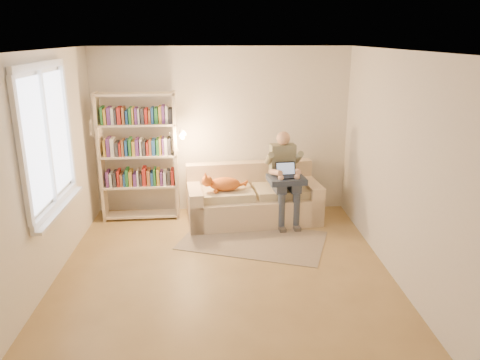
{
  "coord_description": "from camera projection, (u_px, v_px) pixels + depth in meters",
  "views": [
    {
      "loc": [
        -0.05,
        -5.04,
        2.75
      ],
      "look_at": [
        0.24,
        1.0,
        0.88
      ],
      "focal_mm": 35.0,
      "sensor_mm": 36.0,
      "label": 1
    }
  ],
  "objects": [
    {
      "name": "wall_front",
      "position": [
        228.0,
        265.0,
        3.09
      ],
      "size": [
        4.0,
        0.02,
        2.6
      ],
      "primitive_type": "cube",
      "color": "silver",
      "rests_on": "floor"
    },
    {
      "name": "wall_back",
      "position": [
        221.0,
        131.0,
        7.38
      ],
      "size": [
        4.0,
        0.02,
        2.6
      ],
      "primitive_type": "cube",
      "color": "silver",
      "rests_on": "floor"
    },
    {
      "name": "laptop",
      "position": [
        284.0,
        173.0,
        6.88
      ],
      "size": [
        0.32,
        0.29,
        0.25
      ],
      "rotation": [
        0.0,
        0.0,
        0.12
      ],
      "color": "black",
      "rests_on": "blanket"
    },
    {
      "name": "person",
      "position": [
        284.0,
        172.0,
        7.0
      ],
      "size": [
        0.43,
        0.63,
        1.38
      ],
      "rotation": [
        0.0,
        0.0,
        0.12
      ],
      "color": "gray",
      "rests_on": "sofa"
    },
    {
      "name": "cat",
      "position": [
        222.0,
        184.0,
        6.92
      ],
      "size": [
        0.69,
        0.3,
        0.26
      ],
      "rotation": [
        0.0,
        0.0,
        0.12
      ],
      "color": "orange",
      "rests_on": "sofa"
    },
    {
      "name": "rug",
      "position": [
        253.0,
        240.0,
        6.54
      ],
      "size": [
        2.21,
        1.71,
        0.01
      ],
      "primitive_type": "cube",
      "rotation": [
        0.0,
        0.0,
        -0.33
      ],
      "color": "gray",
      "rests_on": "floor"
    },
    {
      "name": "sofa",
      "position": [
        253.0,
        201.0,
        7.22
      ],
      "size": [
        2.08,
        1.12,
        0.85
      ],
      "rotation": [
        0.0,
        0.0,
        0.12
      ],
      "color": "beige",
      "rests_on": "floor"
    },
    {
      "name": "wall_left",
      "position": [
        42.0,
        173.0,
        5.15
      ],
      "size": [
        0.02,
        4.5,
        2.6
      ],
      "primitive_type": "cube",
      "color": "silver",
      "rests_on": "floor"
    },
    {
      "name": "bookshelf",
      "position": [
        139.0,
        151.0,
        7.06
      ],
      "size": [
        1.31,
        0.35,
        1.96
      ],
      "rotation": [
        0.0,
        0.0,
        0.05
      ],
      "color": "beige",
      "rests_on": "floor"
    },
    {
      "name": "blanket",
      "position": [
        284.0,
        179.0,
        6.9
      ],
      "size": [
        0.58,
        0.49,
        0.08
      ],
      "primitive_type": "cube",
      "rotation": [
        0.0,
        0.0,
        0.12
      ],
      "color": "#283246",
      "rests_on": "person"
    },
    {
      "name": "ceiling",
      "position": [
        222.0,
        50.0,
        4.85
      ],
      "size": [
        4.0,
        4.5,
        0.02
      ],
      "primitive_type": "cube",
      "color": "white",
      "rests_on": "wall_back"
    },
    {
      "name": "window",
      "position": [
        52.0,
        162.0,
        5.32
      ],
      "size": [
        0.12,
        1.52,
        1.69
      ],
      "color": "white",
      "rests_on": "wall_left"
    },
    {
      "name": "wall_right",
      "position": [
        398.0,
        168.0,
        5.33
      ],
      "size": [
        0.02,
        4.5,
        2.6
      ],
      "primitive_type": "cube",
      "color": "silver",
      "rests_on": "floor"
    },
    {
      "name": "floor",
      "position": [
        224.0,
        274.0,
        5.62
      ],
      "size": [
        4.5,
        4.5,
        0.0
      ],
      "primitive_type": "plane",
      "color": "olive",
      "rests_on": "ground"
    }
  ]
}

